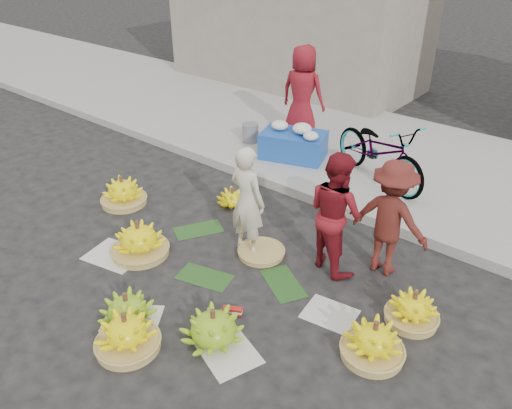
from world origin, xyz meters
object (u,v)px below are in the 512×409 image
Objects in this scene: bicycle at (380,151)px; banana_bunch_4 at (373,342)px; banana_bunch_0 at (139,240)px; flower_table at (294,143)px; vendor_cream at (247,201)px.

banana_bunch_4 is at bearing -130.60° from bicycle.
banana_bunch_0 is at bearing -173.98° from banana_bunch_4.
flower_table is at bearing 135.51° from banana_bunch_4.
banana_bunch_4 is 2.26m from vendor_cream.
bicycle reaches higher than banana_bunch_0.
banana_bunch_0 is at bearing -179.64° from bicycle.
banana_bunch_4 is 3.67m from bicycle.
banana_bunch_0 is 1.25× the size of banana_bunch_4.
banana_bunch_0 is 1.46m from vendor_cream.
flower_table reaches higher than banana_bunch_0.
banana_bunch_4 is 0.43× the size of vendor_cream.
bicycle is (1.54, 0.11, 0.25)m from flower_table.
bicycle reaches higher than banana_bunch_4.
vendor_cream is at bearing -85.01° from flower_table.
vendor_cream reaches higher than banana_bunch_0.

